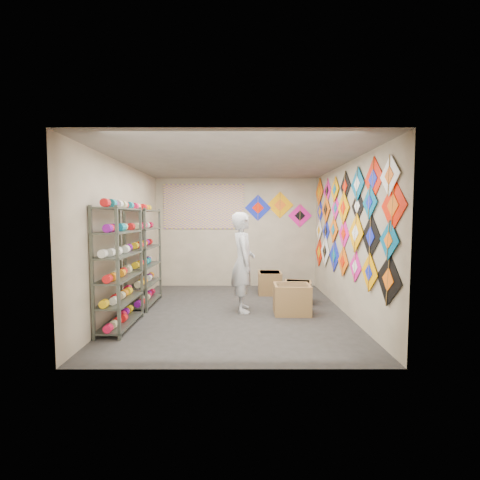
{
  "coord_description": "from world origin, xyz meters",
  "views": [
    {
      "loc": [
        0.09,
        -5.79,
        1.73
      ],
      "look_at": [
        0.1,
        0.3,
        1.3
      ],
      "focal_mm": 24.0,
      "sensor_mm": 36.0,
      "label": 1
    }
  ],
  "objects_px": {
    "shopkeeper": "(243,262)",
    "carton_b": "(298,292)",
    "shelf_rack_back": "(144,257)",
    "carton_c": "(270,283)",
    "carton_a": "(292,299)",
    "shelf_rack_front": "(119,268)"
  },
  "relations": [
    {
      "from": "shelf_rack_front",
      "to": "shopkeeper",
      "type": "xyz_separation_m",
      "value": [
        1.93,
        0.9,
        -0.04
      ]
    },
    {
      "from": "shelf_rack_back",
      "to": "carton_c",
      "type": "height_order",
      "value": "shelf_rack_back"
    },
    {
      "from": "shelf_rack_back",
      "to": "carton_c",
      "type": "bearing_deg",
      "value": 20.49
    },
    {
      "from": "carton_c",
      "to": "shelf_rack_back",
      "type": "bearing_deg",
      "value": -157.64
    },
    {
      "from": "shelf_rack_front",
      "to": "carton_c",
      "type": "height_order",
      "value": "shelf_rack_front"
    },
    {
      "from": "carton_a",
      "to": "carton_c",
      "type": "height_order",
      "value": "carton_a"
    },
    {
      "from": "carton_a",
      "to": "carton_c",
      "type": "bearing_deg",
      "value": 101.37
    },
    {
      "from": "carton_a",
      "to": "carton_b",
      "type": "bearing_deg",
      "value": 73.73
    },
    {
      "from": "shelf_rack_back",
      "to": "carton_b",
      "type": "distance_m",
      "value": 3.14
    },
    {
      "from": "carton_c",
      "to": "shopkeeper",
      "type": "bearing_deg",
      "value": -112.86
    },
    {
      "from": "shelf_rack_back",
      "to": "carton_a",
      "type": "distance_m",
      "value": 2.95
    },
    {
      "from": "shopkeeper",
      "to": "carton_b",
      "type": "bearing_deg",
      "value": -68.43
    },
    {
      "from": "shelf_rack_back",
      "to": "shopkeeper",
      "type": "relative_size",
      "value": 1.04
    },
    {
      "from": "shopkeeper",
      "to": "carton_a",
      "type": "distance_m",
      "value": 1.1
    },
    {
      "from": "shopkeeper",
      "to": "carton_a",
      "type": "bearing_deg",
      "value": -105.74
    },
    {
      "from": "carton_a",
      "to": "shelf_rack_front",
      "type": "bearing_deg",
      "value": -163.47
    },
    {
      "from": "carton_b",
      "to": "shelf_rack_front",
      "type": "bearing_deg",
      "value": -141.69
    },
    {
      "from": "shelf_rack_front",
      "to": "carton_b",
      "type": "xyz_separation_m",
      "value": [
        3.05,
        1.46,
        -0.73
      ]
    },
    {
      "from": "shelf_rack_front",
      "to": "shopkeeper",
      "type": "height_order",
      "value": "shelf_rack_front"
    },
    {
      "from": "shelf_rack_front",
      "to": "shelf_rack_back",
      "type": "bearing_deg",
      "value": 90.0
    },
    {
      "from": "shelf_rack_front",
      "to": "shelf_rack_back",
      "type": "distance_m",
      "value": 1.3
    },
    {
      "from": "shelf_rack_front",
      "to": "carton_c",
      "type": "relative_size",
      "value": 3.35
    }
  ]
}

